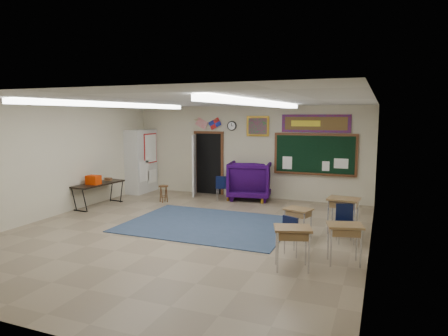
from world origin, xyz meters
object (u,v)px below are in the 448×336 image
at_px(wingback_armchair, 250,180).
at_px(student_desk_front_left, 298,222).
at_px(student_desk_front_right, 343,214).
at_px(wooden_stool, 164,194).
at_px(folding_table, 99,194).

height_order(wingback_armchair, student_desk_front_left, wingback_armchair).
height_order(student_desk_front_right, wooden_stool, student_desk_front_right).
xyz_separation_m(wingback_armchair, student_desk_front_left, (2.29, -3.61, -0.24)).
height_order(wingback_armchair, wooden_stool, wingback_armchair).
relative_size(wingback_armchair, student_desk_front_right, 1.64).
relative_size(student_desk_front_right, wooden_stool, 1.57).
height_order(folding_table, wooden_stool, folding_table).
xyz_separation_m(wingback_armchair, folding_table, (-3.86, -2.70, -0.24)).
distance_m(wingback_armchair, student_desk_front_right, 4.27).
relative_size(student_desk_front_left, student_desk_front_right, 0.81).
bearing_deg(student_desk_front_left, wooden_stool, 172.29).
xyz_separation_m(student_desk_front_left, wooden_stool, (-4.65, 2.13, -0.10)).
xyz_separation_m(folding_table, wooden_stool, (1.50, 1.22, -0.11)).
bearing_deg(student_desk_front_right, student_desk_front_left, -133.24).
height_order(student_desk_front_right, folding_table, folding_table).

